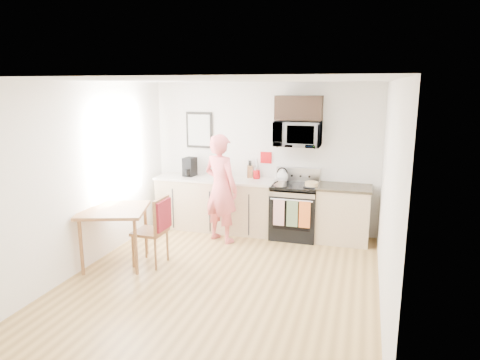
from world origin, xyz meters
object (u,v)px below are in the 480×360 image
(person, at_px, (221,188))
(cake, at_px, (311,184))
(dining_table, at_px, (114,215))
(range, at_px, (295,212))
(microwave, at_px, (298,134))
(chair, at_px, (158,222))

(person, bearing_deg, cake, -140.67)
(dining_table, distance_m, cake, 3.12)
(range, height_order, microwave, microwave)
(person, distance_m, cake, 1.48)
(cake, bearing_deg, person, -163.51)
(dining_table, bearing_deg, microwave, 40.98)
(range, bearing_deg, dining_table, -140.55)
(dining_table, xyz_separation_m, chair, (0.62, 0.14, -0.09))
(person, height_order, chair, person)
(cake, bearing_deg, range, 159.27)
(range, bearing_deg, chair, -133.74)
(range, height_order, cake, range)
(range, distance_m, microwave, 1.33)
(range, relative_size, cake, 4.56)
(range, xyz_separation_m, person, (-1.14, -0.53, 0.46))
(chair, bearing_deg, person, 67.76)
(range, xyz_separation_m, cake, (0.28, -0.11, 0.53))
(range, height_order, dining_table, range)
(chair, xyz_separation_m, cake, (1.94, 1.63, 0.32))
(microwave, distance_m, person, 1.56)
(microwave, bearing_deg, person, -151.02)
(range, xyz_separation_m, chair, (-1.66, -1.74, 0.21))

